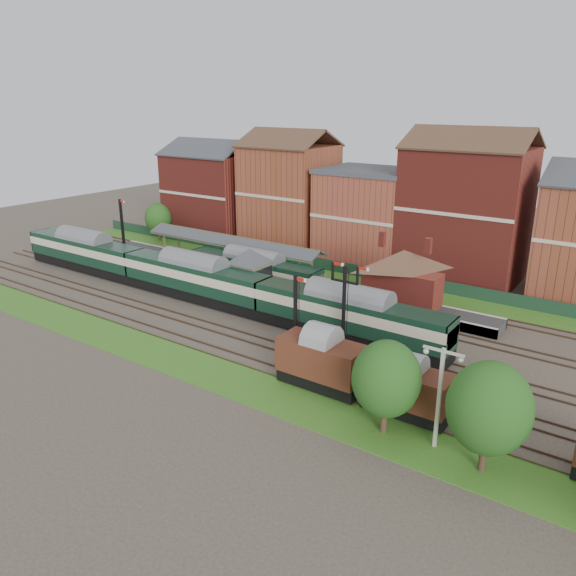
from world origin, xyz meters
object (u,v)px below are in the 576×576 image
Objects in this scene: signal_box at (250,273)px; platform_railcar at (254,270)px; semaphore_bracket at (344,303)px; goods_van_a at (321,360)px; dmu_train at (194,277)px.

platform_railcar is (-2.03, 3.25, -0.82)m from signal_box.
semaphore_bracket is 1.21× the size of goods_van_a.
semaphore_bracket is at bearing 105.08° from goods_van_a.
goods_van_a is (18.82, -15.50, -0.07)m from platform_railcar.
signal_box is at bearing -57.97° from platform_railcar.
semaphore_bracket is (15.04, -5.75, 1.44)m from signal_box.
semaphore_bracket is 0.47× the size of platform_railcar.
goods_van_a is at bearing -36.11° from signal_box.
platform_railcar is at bearing 152.20° from semaphore_bracket.
semaphore_bracket is 19.43m from platform_railcar.
dmu_train is (-20.33, 2.50, -2.02)m from semaphore_bracket.
platform_railcar is at bearing 140.53° from goods_van_a.
signal_box reaches higher than dmu_train.
signal_box is 20.80m from goods_van_a.
dmu_train reaches higher than platform_railcar.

